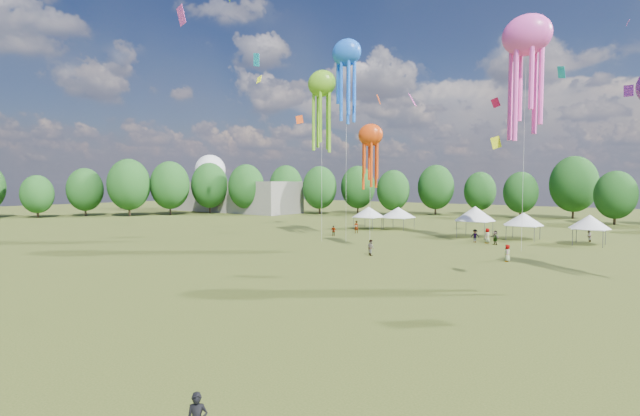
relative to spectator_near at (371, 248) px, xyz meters
The scene contains 8 objects.
ground 31.39m from the spectator_near, 81.24° to the right, with size 300.00×300.00×0.00m, color #384416.
spectator_near is the anchor object (origin of this frame).
spectators_far 17.27m from the spectator_near, 71.78° to the left, with size 31.28×22.64×1.93m.
festival_tents 23.81m from the spectator_near, 88.77° to the left, with size 36.90×8.90×4.43m.
show_kites 20.37m from the spectator_near, 55.37° to the left, with size 39.89×17.35×26.35m.
treeline 32.02m from the spectator_near, 88.34° to the left, with size 201.57×95.24×13.43m.
hangar 78.79m from the spectator_near, 148.63° to the left, with size 40.00×12.00×8.00m, color gray.
radome 96.00m from the spectator_near, 150.55° to the left, with size 9.00×9.00×16.00m.
Camera 1 is at (19.68, -10.55, 7.83)m, focal length 25.40 mm.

